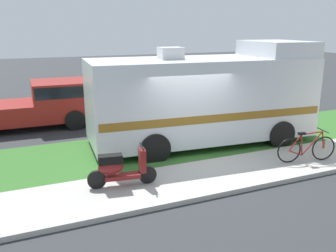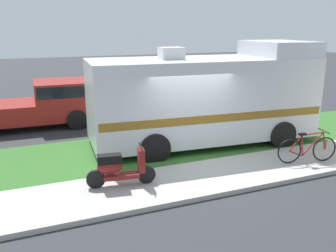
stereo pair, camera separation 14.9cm
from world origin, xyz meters
TOP-DOWN VIEW (x-y plane):
  - ground_plane at (0.00, 0.00)m, footprint 80.00×80.00m
  - sidewalk at (0.00, -1.20)m, footprint 24.00×2.00m
  - grass_strip at (0.00, 1.50)m, footprint 24.00×3.40m
  - motorhome_rv at (1.13, 1.48)m, footprint 7.45×3.12m
  - scooter at (-2.48, -0.93)m, footprint 1.65×0.56m
  - bicycle at (2.78, -1.43)m, footprint 1.73×0.56m
  - pickup_truck_near at (-3.66, 5.89)m, footprint 5.49×2.32m
  - pickup_truck_far at (2.24, 9.54)m, footprint 5.76×2.24m
  - bottle_green at (4.17, -0.76)m, footprint 0.07×0.07m

SIDE VIEW (x-z plane):
  - ground_plane at x=0.00m, z-range 0.00..0.00m
  - grass_strip at x=0.00m, z-range 0.00..0.08m
  - sidewalk at x=0.00m, z-range 0.00..0.12m
  - bottle_green at x=4.17m, z-range 0.10..0.37m
  - bicycle at x=2.78m, z-range 0.06..0.97m
  - scooter at x=-2.48m, z-range 0.09..1.06m
  - pickup_truck_near at x=-3.66m, z-range 0.07..1.82m
  - pickup_truck_far at x=2.24m, z-range 0.06..1.84m
  - motorhome_rv at x=1.13m, z-range -0.08..3.26m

